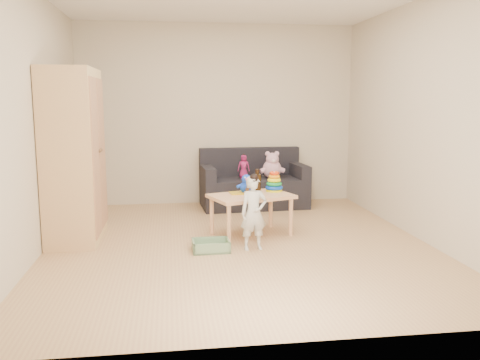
{
  "coord_description": "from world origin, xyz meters",
  "views": [
    {
      "loc": [
        -0.7,
        -5.19,
        1.53
      ],
      "look_at": [
        0.05,
        0.25,
        0.65
      ],
      "focal_mm": 38.0,
      "sensor_mm": 36.0,
      "label": 1
    }
  ],
  "objects": [
    {
      "name": "yellow_book",
      "position": [
        0.05,
        0.42,
        0.47
      ],
      "size": [
        0.19,
        0.19,
        0.01
      ],
      "primitive_type": "cube",
      "rotation": [
        0.0,
        0.0,
        0.09
      ],
      "color": "gold",
      "rests_on": "play_table"
    },
    {
      "name": "storage_bin",
      "position": [
        -0.31,
        -0.21,
        0.06
      ],
      "size": [
        0.38,
        0.29,
        0.11
      ],
      "primitive_type": null,
      "rotation": [
        0.0,
        0.0,
        0.03
      ],
      "color": "gray",
      "rests_on": "ground"
    },
    {
      "name": "room",
      "position": [
        0.0,
        0.0,
        1.3
      ],
      "size": [
        4.5,
        4.5,
        4.5
      ],
      "color": "tan",
      "rests_on": "ground"
    },
    {
      "name": "doll",
      "position": [
        0.32,
        1.81,
        0.58
      ],
      "size": [
        0.19,
        0.14,
        0.33
      ],
      "primitive_type": "imported",
      "rotation": [
        0.0,
        0.0,
        -0.18
      ],
      "color": "#AA2062",
      "rests_on": "sofa"
    },
    {
      "name": "toddler",
      "position": [
        0.13,
        -0.21,
        0.37
      ],
      "size": [
        0.29,
        0.22,
        0.74
      ],
      "primitive_type": "imported",
      "rotation": [
        0.0,
        0.0,
        0.12
      ],
      "color": "silver",
      "rests_on": "ground"
    },
    {
      "name": "blue_plush",
      "position": [
        0.15,
        0.44,
        0.58
      ],
      "size": [
        0.23,
        0.22,
        0.22
      ],
      "primitive_type": null,
      "rotation": [
        0.0,
        0.0,
        0.52
      ],
      "color": "#1C4FFF",
      "rests_on": "play_table"
    },
    {
      "name": "pink_bear",
      "position": [
        0.73,
        1.82,
        0.58
      ],
      "size": [
        0.33,
        0.3,
        0.32
      ],
      "primitive_type": null,
      "rotation": [
        0.0,
        0.0,
        0.22
      ],
      "color": "#E0A5BD",
      "rests_on": "sofa"
    },
    {
      "name": "wooden_figure",
      "position": [
        0.15,
        0.34,
        0.52
      ],
      "size": [
        0.05,
        0.05,
        0.1
      ],
      "primitive_type": null,
      "rotation": [
        0.0,
        0.0,
        0.45
      ],
      "color": "brown",
      "rests_on": "play_table"
    },
    {
      "name": "ring_stacker",
      "position": [
        0.49,
        0.51,
        0.56
      ],
      "size": [
        0.21,
        0.21,
        0.23
      ],
      "color": "yellow",
      "rests_on": "play_table"
    },
    {
      "name": "brown_bottle",
      "position": [
        0.29,
        0.51,
        0.58
      ],
      "size": [
        0.09,
        0.09,
        0.26
      ],
      "color": "black",
      "rests_on": "play_table"
    },
    {
      "name": "play_table",
      "position": [
        0.19,
        0.34,
        0.23
      ],
      "size": [
        1.02,
        0.82,
        0.47
      ],
      "primitive_type": "cube",
      "rotation": [
        0.0,
        0.0,
        0.33
      ],
      "color": "#EAB080",
      "rests_on": "ground"
    },
    {
      "name": "sofa",
      "position": [
        0.47,
        1.86,
        0.21
      ],
      "size": [
        1.52,
        0.82,
        0.42
      ],
      "primitive_type": "cube",
      "rotation": [
        0.0,
        0.0,
        0.06
      ],
      "color": "black",
      "rests_on": "ground"
    },
    {
      "name": "wardrobe",
      "position": [
        -1.73,
        0.45,
        0.93
      ],
      "size": [
        0.51,
        1.03,
        1.85
      ],
      "primitive_type": "cube",
      "color": "#DEBB79",
      "rests_on": "ground"
    }
  ]
}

